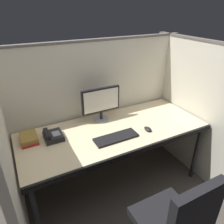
# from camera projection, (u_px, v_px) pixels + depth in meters

# --- Properties ---
(ground_plane) EXTENTS (8.00, 8.00, 0.00)m
(ground_plane) POSITION_uv_depth(u_px,v_px,m) (127.00, 201.00, 2.27)
(ground_plane) COLOR #423D38
(cubicle_partition_rear) EXTENTS (2.21, 0.06, 1.57)m
(cubicle_partition_rear) POSITION_uv_depth(u_px,v_px,m) (97.00, 108.00, 2.50)
(cubicle_partition_rear) COLOR beige
(cubicle_partition_rear) RESTS_ON ground
(cubicle_partition_left) EXTENTS (0.06, 1.41, 1.57)m
(cubicle_partition_left) POSITION_uv_depth(u_px,v_px,m) (9.00, 161.00, 1.66)
(cubicle_partition_left) COLOR beige
(cubicle_partition_left) RESTS_ON ground
(cubicle_partition_right) EXTENTS (0.06, 1.41, 1.57)m
(cubicle_partition_right) POSITION_uv_depth(u_px,v_px,m) (193.00, 109.00, 2.48)
(cubicle_partition_right) COLOR beige
(cubicle_partition_right) RESTS_ON ground
(desk) EXTENTS (1.90, 0.80, 0.74)m
(desk) POSITION_uv_depth(u_px,v_px,m) (115.00, 134.00, 2.18)
(desk) COLOR beige
(desk) RESTS_ON ground
(monitor_center) EXTENTS (0.43, 0.17, 0.37)m
(monitor_center) POSITION_uv_depth(u_px,v_px,m) (101.00, 102.00, 2.25)
(monitor_center) COLOR gray
(monitor_center) RESTS_ON desk
(keyboard_main) EXTENTS (0.43, 0.15, 0.02)m
(keyboard_main) POSITION_uv_depth(u_px,v_px,m) (116.00, 137.00, 2.02)
(keyboard_main) COLOR black
(keyboard_main) RESTS_ON desk
(computer_mouse) EXTENTS (0.06, 0.10, 0.04)m
(computer_mouse) POSITION_uv_depth(u_px,v_px,m) (148.00, 129.00, 2.15)
(computer_mouse) COLOR black
(computer_mouse) RESTS_ON desk
(desk_phone) EXTENTS (0.17, 0.19, 0.09)m
(desk_phone) POSITION_uv_depth(u_px,v_px,m) (53.00, 136.00, 2.00)
(desk_phone) COLOR black
(desk_phone) RESTS_ON desk
(book_stack) EXTENTS (0.15, 0.22, 0.06)m
(book_stack) POSITION_uv_depth(u_px,v_px,m) (29.00, 138.00, 1.97)
(book_stack) COLOR #B22626
(book_stack) RESTS_ON desk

